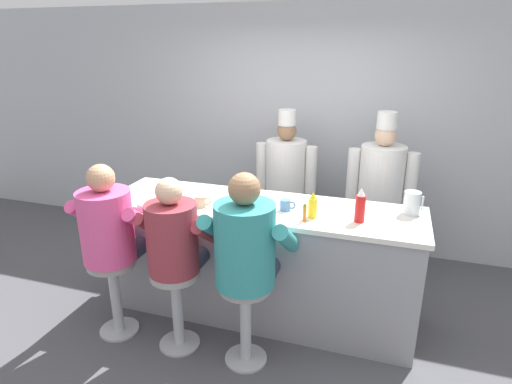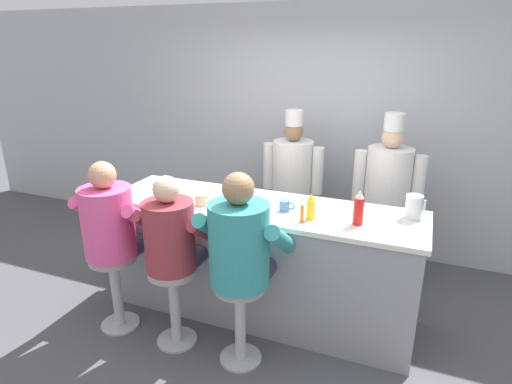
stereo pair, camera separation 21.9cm
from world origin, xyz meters
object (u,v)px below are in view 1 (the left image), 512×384
diner_seated_pink (110,231)px  cook_in_whites_near (286,180)px  ketchup_bottle_red (360,206)px  diner_seated_teal (247,249)px  cereal_bowl (265,202)px  water_pitcher_clear (412,203)px  cook_in_whites_far (380,190)px  mustard_bottle_yellow (313,206)px  coffee_mug_tan (201,201)px  breakfast_plate (152,203)px  diner_seated_maroon (175,244)px  hot_sauce_bottle_orange (305,213)px  coffee_mug_blue (286,205)px

diner_seated_pink → cook_in_whites_near: size_ratio=0.88×
ketchup_bottle_red → cook_in_whites_near: 1.46m
diner_seated_pink → diner_seated_teal: size_ratio=0.97×
cereal_bowl → diner_seated_teal: 0.64m
water_pitcher_clear → cook_in_whites_far: cook_in_whites_far is taller
mustard_bottle_yellow → water_pitcher_clear: 0.78m
cereal_bowl → coffee_mug_tan: coffee_mug_tan is taller
breakfast_plate → coffee_mug_tan: size_ratio=1.52×
cook_in_whites_far → diner_seated_teal: bearing=-117.7°
ketchup_bottle_red → diner_seated_teal: bearing=-145.5°
diner_seated_teal → diner_seated_maroon: bearing=-179.5°
breakfast_plate → cereal_bowl: (0.90, 0.28, 0.01)m
ketchup_bottle_red → breakfast_plate: 1.68m
mustard_bottle_yellow → hot_sauce_bottle_orange: (-0.04, -0.09, -0.03)m
ketchup_bottle_red → breakfast_plate: ketchup_bottle_red is taller
coffee_mug_blue → coffee_mug_tan: 0.69m
breakfast_plate → coffee_mug_blue: size_ratio=1.73×
coffee_mug_tan → diner_seated_maroon: (-0.03, -0.41, -0.20)m
ketchup_bottle_red → water_pitcher_clear: (0.37, 0.28, -0.03)m
ketchup_bottle_red → cook_in_whites_near: (-0.86, 1.16, -0.24)m
water_pitcher_clear → ketchup_bottle_red: bearing=-142.7°
breakfast_plate → coffee_mug_tan: 0.42m
mustard_bottle_yellow → cook_in_whites_near: 1.31m
breakfast_plate → coffee_mug_blue: 1.11m
breakfast_plate → coffee_mug_blue: bearing=11.0°
water_pitcher_clear → breakfast_plate: (-2.04, -0.44, -0.08)m
ketchup_bottle_red → cereal_bowl: (-0.77, 0.13, -0.10)m
diner_seated_pink → mustard_bottle_yellow: bearing=17.4°
diner_seated_maroon → cook_in_whites_near: bearing=75.7°
coffee_mug_blue → diner_seated_maroon: bearing=-141.9°
water_pitcher_clear → cereal_bowl: (-1.14, -0.16, -0.07)m
water_pitcher_clear → cook_in_whites_far: (-0.26, 0.81, -0.18)m
coffee_mug_tan → hot_sauce_bottle_orange: bearing=-2.2°
water_pitcher_clear → coffee_mug_blue: water_pitcher_clear is taller
coffee_mug_tan → breakfast_plate: bearing=-169.7°
cook_in_whites_near → mustard_bottle_yellow: bearing=-66.8°
coffee_mug_tan → cook_in_whites_near: size_ratio=0.09×
mustard_bottle_yellow → diner_seated_maroon: 1.07m
coffee_mug_tan → cook_in_whites_far: cook_in_whites_far is taller
coffee_mug_tan → cook_in_whites_far: bearing=40.6°
coffee_mug_blue → diner_seated_maroon: diner_seated_maroon is taller
ketchup_bottle_red → cereal_bowl: 0.79m
coffee_mug_blue → coffee_mug_tan: bearing=-168.6°
hot_sauce_bottle_orange → cook_in_whites_far: 1.31m
coffee_mug_tan → cereal_bowl: bearing=23.4°
diner_seated_teal → mustard_bottle_yellow: bearing=51.6°
ketchup_bottle_red → mustard_bottle_yellow: (-0.35, -0.03, -0.03)m
cook_in_whites_near → cook_in_whites_far: bearing=-4.2°
diner_seated_teal → cook_in_whites_far: bearing=62.3°
mustard_bottle_yellow → diner_seated_pink: size_ratio=0.14×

